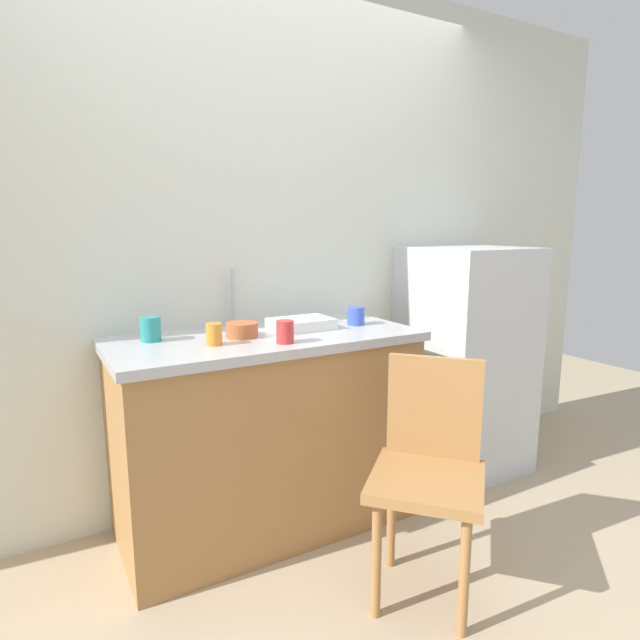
# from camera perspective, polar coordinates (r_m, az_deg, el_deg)

# --- Properties ---
(ground_plane) EXTENTS (8.00, 8.00, 0.00)m
(ground_plane) POSITION_cam_1_polar(r_m,az_deg,el_deg) (2.26, 5.68, -27.61)
(ground_plane) COLOR tan
(back_wall) EXTENTS (4.80, 0.10, 2.61)m
(back_wall) POSITION_cam_1_polar(r_m,az_deg,el_deg) (2.66, -6.52, 8.48)
(back_wall) COLOR silver
(back_wall) RESTS_ON ground_plane
(cabinet_base) EXTENTS (1.32, 0.60, 0.87)m
(cabinet_base) POSITION_cam_1_polar(r_m,az_deg,el_deg) (2.47, -5.75, -12.38)
(cabinet_base) COLOR #A87542
(cabinet_base) RESTS_ON ground_plane
(countertop) EXTENTS (1.36, 0.64, 0.04)m
(countertop) POSITION_cam_1_polar(r_m,az_deg,el_deg) (2.34, -5.95, -2.05)
(countertop) COLOR #B7B7BC
(countertop) RESTS_ON cabinet_base
(faucet) EXTENTS (0.02, 0.02, 0.28)m
(faucet) POSITION_cam_1_polar(r_m,az_deg,el_deg) (2.52, -9.37, 2.41)
(faucet) COLOR #B7B7BC
(faucet) RESTS_ON countertop
(refrigerator) EXTENTS (0.60, 0.59, 1.27)m
(refrigerator) POSITION_cam_1_polar(r_m,az_deg,el_deg) (3.09, 15.45, -4.18)
(refrigerator) COLOR silver
(refrigerator) RESTS_ON ground_plane
(chair) EXTENTS (0.57, 0.57, 0.89)m
(chair) POSITION_cam_1_polar(r_m,az_deg,el_deg) (2.07, 11.78, -15.36)
(chair) COLOR #A87542
(chair) RESTS_ON ground_plane
(dish_tray) EXTENTS (0.28, 0.20, 0.05)m
(dish_tray) POSITION_cam_1_polar(r_m,az_deg,el_deg) (2.43, -2.06, -0.42)
(dish_tray) COLOR white
(dish_tray) RESTS_ON countertop
(terracotta_bowl) EXTENTS (0.14, 0.14, 0.06)m
(terracotta_bowl) POSITION_cam_1_polar(r_m,az_deg,el_deg) (2.28, -8.52, -1.07)
(terracotta_bowl) COLOR #B25B33
(terracotta_bowl) RESTS_ON countertop
(cup_teal) EXTENTS (0.08, 0.08, 0.10)m
(cup_teal) POSITION_cam_1_polar(r_m,az_deg,el_deg) (2.28, -17.96, -0.95)
(cup_teal) COLOR teal
(cup_teal) RESTS_ON countertop
(cup_red) EXTENTS (0.07, 0.07, 0.09)m
(cup_red) POSITION_cam_1_polar(r_m,az_deg,el_deg) (2.15, -3.83, -1.29)
(cup_red) COLOR red
(cup_red) RESTS_ON countertop
(cup_blue) EXTENTS (0.08, 0.08, 0.09)m
(cup_blue) POSITION_cam_1_polar(r_m,az_deg,el_deg) (2.54, 3.95, 0.45)
(cup_blue) COLOR blue
(cup_blue) RESTS_ON countertop
(cup_orange) EXTENTS (0.06, 0.06, 0.09)m
(cup_orange) POSITION_cam_1_polar(r_m,az_deg,el_deg) (2.15, -11.47, -1.54)
(cup_orange) COLOR orange
(cup_orange) RESTS_ON countertop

